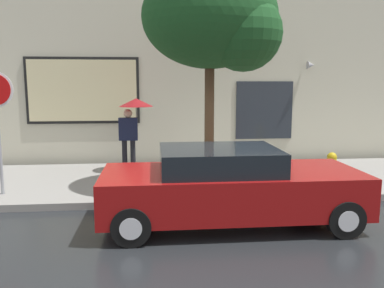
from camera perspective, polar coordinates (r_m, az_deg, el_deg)
name	(u,v)px	position (r m, az deg, el deg)	size (l,w,h in m)	color
ground_plane	(200,223)	(7.43, 1.16, -11.34)	(60.00, 60.00, 0.00)	black
sidewalk	(186,180)	(10.26, -0.81, -5.20)	(20.00, 4.00, 0.15)	gray
building_facade	(179,52)	(12.48, -1.93, 13.05)	(20.00, 0.67, 7.00)	beige
parked_car	(229,186)	(7.24, 5.35, -6.04)	(4.62, 1.92, 1.41)	maroon
fire_hydrant	(331,168)	(10.09, 19.38, -3.33)	(0.30, 0.44, 0.77)	yellow
pedestrian_with_umbrella	(133,115)	(10.84, -8.45, 4.16)	(0.94, 0.92, 1.99)	black
street_tree	(217,21)	(9.09, 3.58, 17.27)	(3.01, 2.56, 4.97)	#4C3823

